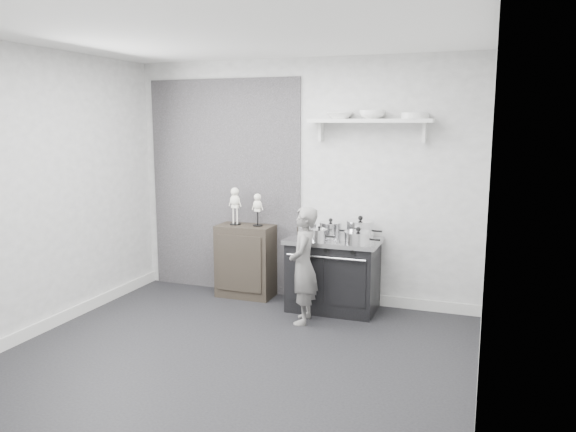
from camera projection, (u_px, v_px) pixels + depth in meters
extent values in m
plane|color=black|center=(235.00, 356.00, 4.87)|extent=(4.00, 4.00, 0.00)
cube|color=#A3A3A0|center=(301.00, 181.00, 6.32)|extent=(4.00, 0.02, 2.70)
cube|color=#A3A3A0|center=(86.00, 247.00, 2.98)|extent=(4.00, 0.02, 2.70)
cube|color=#A3A3A0|center=(41.00, 192.00, 5.32)|extent=(0.02, 3.60, 2.70)
cube|color=#A3A3A0|center=(487.00, 216.00, 3.98)|extent=(0.02, 3.60, 2.70)
cube|color=silver|center=(229.00, 33.00, 4.43)|extent=(4.00, 3.60, 0.02)
cube|color=black|center=(224.00, 187.00, 6.64)|extent=(1.90, 0.02, 2.50)
cube|color=silver|center=(386.00, 301.00, 6.18)|extent=(2.00, 0.03, 0.12)
cube|color=silver|center=(52.00, 322.00, 5.53)|extent=(0.03, 3.60, 0.12)
cube|color=silver|center=(370.00, 121.00, 5.82)|extent=(1.30, 0.26, 0.04)
cube|color=silver|center=(321.00, 132.00, 6.09)|extent=(0.03, 0.12, 0.20)
cube|color=silver|center=(424.00, 133.00, 5.72)|extent=(0.03, 0.12, 0.20)
cube|color=black|center=(333.00, 276.00, 6.03)|extent=(0.92, 0.55, 0.74)
cube|color=silver|center=(334.00, 241.00, 5.96)|extent=(0.98, 0.59, 0.05)
cube|color=black|center=(306.00, 279.00, 5.84)|extent=(0.39, 0.02, 0.48)
cube|color=black|center=(347.00, 283.00, 5.69)|extent=(0.39, 0.02, 0.48)
cylinder|color=silver|center=(326.00, 258.00, 5.70)|extent=(0.83, 0.02, 0.02)
cylinder|color=black|center=(300.00, 248.00, 5.79)|extent=(0.04, 0.03, 0.04)
cylinder|color=black|center=(326.00, 250.00, 5.70)|extent=(0.04, 0.03, 0.04)
cylinder|color=black|center=(353.00, 252.00, 5.61)|extent=(0.04, 0.03, 0.04)
cube|color=black|center=(246.00, 261.00, 6.50)|extent=(0.64, 0.38, 0.84)
imported|color=slate|center=(303.00, 265.00, 5.60)|extent=(0.35, 0.47, 1.18)
cylinder|color=silver|center=(306.00, 231.00, 5.97)|extent=(0.21, 0.21, 0.14)
cylinder|color=silver|center=(306.00, 224.00, 5.95)|extent=(0.21, 0.21, 0.01)
sphere|color=black|center=(306.00, 222.00, 5.95)|extent=(0.04, 0.04, 0.04)
cylinder|color=black|center=(319.00, 232.00, 5.92)|extent=(0.10, 0.02, 0.02)
cylinder|color=silver|center=(331.00, 230.00, 6.06)|extent=(0.24, 0.24, 0.14)
cylinder|color=silver|center=(331.00, 223.00, 6.05)|extent=(0.25, 0.25, 0.01)
sphere|color=black|center=(331.00, 220.00, 6.04)|extent=(0.04, 0.04, 0.04)
cylinder|color=black|center=(345.00, 231.00, 6.01)|extent=(0.10, 0.02, 0.02)
cylinder|color=silver|center=(360.00, 230.00, 5.96)|extent=(0.29, 0.29, 0.18)
cylinder|color=silver|center=(360.00, 221.00, 5.94)|extent=(0.30, 0.30, 0.01)
sphere|color=black|center=(360.00, 218.00, 5.94)|extent=(0.05, 0.05, 0.05)
cylinder|color=black|center=(377.00, 231.00, 5.90)|extent=(0.10, 0.02, 0.02)
cylinder|color=silver|center=(358.00, 239.00, 5.68)|extent=(0.27, 0.27, 0.11)
cylinder|color=silver|center=(358.00, 232.00, 5.67)|extent=(0.28, 0.28, 0.01)
sphere|color=black|center=(358.00, 229.00, 5.66)|extent=(0.05, 0.05, 0.05)
cylinder|color=black|center=(375.00, 240.00, 5.62)|extent=(0.10, 0.02, 0.02)
cylinder|color=silver|center=(319.00, 236.00, 5.81)|extent=(0.17, 0.17, 0.11)
cylinder|color=silver|center=(319.00, 230.00, 5.80)|extent=(0.18, 0.18, 0.01)
sphere|color=black|center=(319.00, 228.00, 5.79)|extent=(0.03, 0.03, 0.03)
cylinder|color=black|center=(331.00, 237.00, 5.77)|extent=(0.10, 0.02, 0.02)
imported|color=white|center=(340.00, 116.00, 5.92)|extent=(0.27, 0.27, 0.07)
imported|color=white|center=(372.00, 115.00, 5.80)|extent=(0.27, 0.27, 0.09)
cylinder|color=silver|center=(415.00, 116.00, 5.66)|extent=(0.28, 0.28, 0.06)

